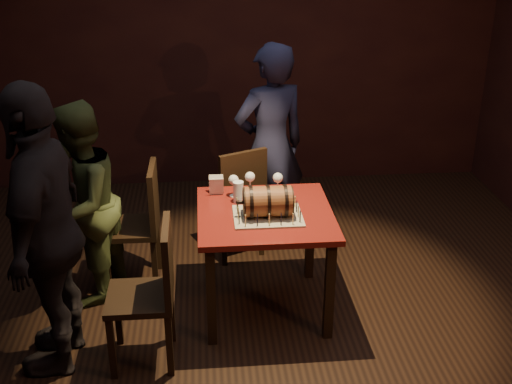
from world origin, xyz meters
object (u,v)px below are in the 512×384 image
pub_table (265,227)px  wine_glass_right (278,179)px  wine_glass_mid (250,178)px  person_left_rear (81,205)px  chair_left_rear (141,219)px  chair_left_front (153,287)px  wine_glass_left (234,181)px  person_left_front (46,231)px  person_back (270,147)px  barrel_cake (268,201)px  chair_back (237,197)px  pint_of_ale (238,192)px

pub_table → wine_glass_right: (0.12, 0.28, 0.23)m
wine_glass_mid → person_left_rear: 1.19m
chair_left_rear → chair_left_front: bearing=-81.6°
wine_glass_left → chair_left_rear: bearing=166.8°
wine_glass_right → person_left_front: person_left_front is taller
chair_left_rear → person_back: size_ratio=0.55×
chair_left_front → person_left_rear: size_ratio=0.64×
pub_table → wine_glass_right: 0.38m
wine_glass_mid → barrel_cake: bearing=-77.7°
wine_glass_left → chair_left_front: 1.00m
barrel_cake → wine_glass_mid: 0.40m
chair_left_front → chair_back: bearing=65.0°
chair_back → wine_glass_mid: bearing=-81.6°
wine_glass_mid → pint_of_ale: 0.18m
pub_table → chair_back: (-0.14, 0.76, -0.12)m
wine_glass_right → wine_glass_mid: bearing=169.9°
wine_glass_left → person_back: person_back is taller
barrel_cake → pint_of_ale: 0.31m
chair_left_front → person_back: person_back is taller
person_left_front → chair_left_rear: bearing=157.3°
wine_glass_right → pint_of_ale: (-0.28, -0.11, -0.05)m
wine_glass_left → person_left_front: size_ratio=0.09×
chair_left_front → chair_left_rear: bearing=98.4°
person_left_rear → chair_left_front: bearing=50.5°
barrel_cake → chair_back: bearing=100.2°
person_back → person_left_front: size_ratio=0.94×
pub_table → person_left_rear: (-1.26, 0.26, 0.09)m
wine_glass_mid → chair_left_rear: 0.87m
wine_glass_left → pub_table: bearing=-54.4°
person_back → person_left_rear: bearing=7.2°
wine_glass_right → chair_back: size_ratio=0.17×
wine_glass_left → barrel_cake: bearing=-59.5°
wine_glass_right → person_back: size_ratio=0.10×
pub_table → chair_left_rear: chair_left_rear is taller
pub_table → person_back: bearing=82.0°
barrel_cake → pint_of_ale: bearing=125.5°
person_back → chair_left_rear: bearing=8.8°
chair_back → chair_left_front: bearing=-115.0°
pint_of_ale → pub_table: bearing=-45.9°
person_left_rear → wine_glass_mid: bearing=108.6°
barrel_cake → wine_glass_left: barrel_cake is taller
pub_table → person_back: person_back is taller
chair_back → person_left_rear: person_left_rear is taller
wine_glass_left → person_back: bearing=65.0°
person_left_rear → person_back: bearing=133.5°
barrel_cake → person_left_front: size_ratio=0.21×
wine_glass_mid → person_back: person_back is taller
wine_glass_left → chair_left_front: chair_left_front is taller
pint_of_ale → person_left_front: bearing=-151.8°
person_back → person_left_front: 2.04m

